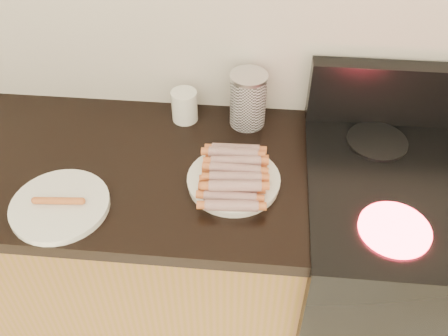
# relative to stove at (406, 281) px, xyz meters

# --- Properties ---
(stove) EXTENTS (0.76, 0.65, 0.91)m
(stove) POSITION_rel_stove_xyz_m (0.00, 0.00, 0.00)
(stove) COLOR black
(stove) RESTS_ON floor
(stove_panel) EXTENTS (0.76, 0.06, 0.20)m
(stove_panel) POSITION_rel_stove_xyz_m (0.00, 0.28, 0.55)
(stove_panel) COLOR black
(stove_panel) RESTS_ON stove
(burner_near_left) EXTENTS (0.18, 0.18, 0.01)m
(burner_near_left) POSITION_rel_stove_xyz_m (-0.17, -0.17, 0.46)
(burner_near_left) COLOR #FF1E2D
(burner_near_left) RESTS_ON stove
(burner_far_left) EXTENTS (0.18, 0.18, 0.01)m
(burner_far_left) POSITION_rel_stove_xyz_m (-0.17, 0.17, 0.46)
(burner_far_left) COLOR black
(burner_far_left) RESTS_ON stove
(main_plate) EXTENTS (0.34, 0.34, 0.02)m
(main_plate) POSITION_rel_stove_xyz_m (-0.58, -0.03, 0.45)
(main_plate) COLOR white
(main_plate) RESTS_ON counter_slab
(side_plate) EXTENTS (0.33, 0.33, 0.02)m
(side_plate) POSITION_rel_stove_xyz_m (-1.03, -0.17, 0.45)
(side_plate) COLOR white
(side_plate) RESTS_ON counter_slab
(hotdog_pile) EXTENTS (0.14, 0.25, 0.05)m
(hotdog_pile) POSITION_rel_stove_xyz_m (-0.58, -0.03, 0.49)
(hotdog_pile) COLOR maroon
(hotdog_pile) RESTS_ON main_plate
(plain_sausages) EXTENTS (0.12, 0.03, 0.02)m
(plain_sausages) POSITION_rel_stove_xyz_m (-1.03, -0.17, 0.47)
(plain_sausages) COLOR #C1723D
(plain_sausages) RESTS_ON side_plate
(canister) EXTENTS (0.11, 0.11, 0.18)m
(canister) POSITION_rel_stove_xyz_m (-0.56, 0.24, 0.53)
(canister) COLOR white
(canister) RESTS_ON counter_slab
(mug) EXTENTS (0.11, 0.11, 0.10)m
(mug) POSITION_rel_stove_xyz_m (-0.76, 0.24, 0.49)
(mug) COLOR white
(mug) RESTS_ON counter_slab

